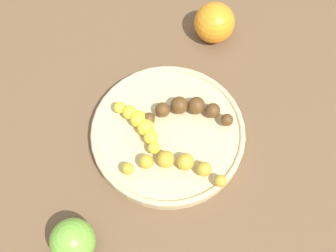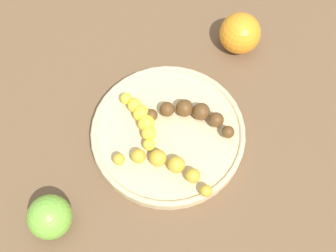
{
  "view_description": "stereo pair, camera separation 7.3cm",
  "coord_description": "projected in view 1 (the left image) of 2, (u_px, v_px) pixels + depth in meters",
  "views": [
    {
      "loc": [
        0.31,
        -0.09,
        0.69
      ],
      "look_at": [
        0.0,
        0.0,
        0.04
      ],
      "focal_mm": 47.43,
      "sensor_mm": 36.0,
      "label": 1
    },
    {
      "loc": [
        0.32,
        -0.02,
        0.69
      ],
      "look_at": [
        0.0,
        0.0,
        0.04
      ],
      "focal_mm": 47.43,
      "sensor_mm": 36.0,
      "label": 2
    }
  ],
  "objects": [
    {
      "name": "ground_plane",
      "position": [
        168.0,
        136.0,
        0.76
      ],
      "size": [
        2.4,
        2.4,
        0.0
      ],
      "primitive_type": "plane",
      "color": "brown"
    },
    {
      "name": "fruit_bowl",
      "position": [
        168.0,
        133.0,
        0.75
      ],
      "size": [
        0.26,
        0.26,
        0.02
      ],
      "color": "#D1B784",
      "rests_on": "ground_plane"
    },
    {
      "name": "banana_overripe",
      "position": [
        188.0,
        109.0,
        0.75
      ],
      "size": [
        0.07,
        0.15,
        0.03
      ],
      "rotation": [
        0.0,
        0.0,
        2.85
      ],
      "color": "#593819",
      "rests_on": "fruit_bowl"
    },
    {
      "name": "banana_yellow",
      "position": [
        141.0,
        124.0,
        0.73
      ],
      "size": [
        0.11,
        0.06,
        0.03
      ],
      "rotation": [
        0.0,
        0.0,
        1.97
      ],
      "color": "yellow",
      "rests_on": "fruit_bowl"
    },
    {
      "name": "banana_spotted",
      "position": [
        175.0,
        164.0,
        0.7
      ],
      "size": [
        0.08,
        0.15,
        0.03
      ],
      "rotation": [
        0.0,
        0.0,
        2.73
      ],
      "color": "gold",
      "rests_on": "fruit_bowl"
    },
    {
      "name": "apple_green",
      "position": [
        73.0,
        241.0,
        0.65
      ],
      "size": [
        0.07,
        0.07,
        0.07
      ],
      "primitive_type": "sphere",
      "color": "#72B238",
      "rests_on": "ground_plane"
    },
    {
      "name": "orange_fruit",
      "position": [
        214.0,
        23.0,
        0.82
      ],
      "size": [
        0.08,
        0.08,
        0.08
      ],
      "primitive_type": "sphere",
      "color": "orange",
      "rests_on": "ground_plane"
    }
  ]
}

